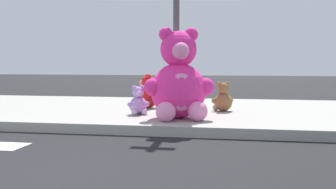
% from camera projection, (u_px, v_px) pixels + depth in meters
% --- Properties ---
extents(sidewalk, '(28.00, 4.40, 0.15)m').
position_uv_depth(sidewalk, '(133.00, 111.00, 7.82)').
color(sidewalk, '#9E9B93').
rests_on(sidewalk, ground_plane).
extents(sign_pole, '(0.56, 0.11, 3.20)m').
position_uv_depth(sign_pole, '(176.00, 16.00, 6.72)').
color(sign_pole, '#4C4C51').
rests_on(sign_pole, sidewalk).
extents(plush_pink_large, '(1.09, 1.03, 1.45)m').
position_uv_depth(plush_pink_large, '(179.00, 82.00, 6.21)').
color(plush_pink_large, '#F22D93').
rests_on(plush_pink_large, sidewalk).
extents(plush_brown, '(0.39, 0.39, 0.55)m').
position_uv_depth(plush_brown, '(223.00, 99.00, 7.21)').
color(plush_brown, olive).
rests_on(plush_brown, sidewalk).
extents(plush_teal, '(0.42, 0.44, 0.59)m').
position_uv_depth(plush_teal, '(166.00, 97.00, 7.38)').
color(plush_teal, teal).
rests_on(plush_teal, sidewalk).
extents(plush_red, '(0.48, 0.49, 0.67)m').
position_uv_depth(plush_red, '(147.00, 94.00, 7.69)').
color(plush_red, red).
rests_on(plush_red, sidewalk).
extents(plush_lavender, '(0.36, 0.36, 0.50)m').
position_uv_depth(plush_lavender, '(138.00, 103.00, 6.75)').
color(plush_lavender, '#B28CD8').
rests_on(plush_lavender, sidewalk).
extents(plush_lime, '(0.39, 0.43, 0.57)m').
position_uv_depth(plush_lime, '(178.00, 96.00, 7.85)').
color(plush_lime, '#8CD133').
rests_on(plush_lime, sidewalk).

